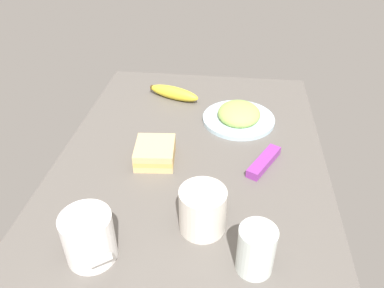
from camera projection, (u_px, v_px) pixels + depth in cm
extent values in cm
cube|color=#5B5651|center=(192.00, 157.00, 92.06)|extent=(90.00, 64.00, 2.00)
cylinder|color=silver|center=(238.00, 119.00, 103.60)|extent=(19.86, 19.86, 1.20)
ellipsoid|color=#99BF59|center=(239.00, 113.00, 102.53)|extent=(12.91, 11.62, 4.96)
cylinder|color=white|center=(89.00, 237.00, 64.12)|extent=(8.87, 8.87, 9.57)
cylinder|color=black|center=(85.00, 220.00, 61.64)|extent=(7.81, 7.81, 0.40)
cylinder|color=white|center=(100.00, 261.00, 59.56)|extent=(3.34, 3.92, 1.20)
cylinder|color=silver|center=(203.00, 210.00, 69.73)|extent=(8.89, 8.89, 9.06)
cylinder|color=brown|center=(203.00, 194.00, 67.39)|extent=(7.82, 7.82, 0.40)
cylinder|color=silver|center=(215.00, 188.00, 73.92)|extent=(2.40, 4.17, 1.20)
cube|color=#DBB77A|center=(155.00, 157.00, 89.03)|extent=(10.85, 9.94, 1.60)
cube|color=#D8B259|center=(155.00, 153.00, 88.22)|extent=(10.85, 9.94, 1.20)
cube|color=#DBB77A|center=(155.00, 148.00, 87.41)|extent=(10.85, 9.94, 1.60)
cylinder|color=silver|center=(256.00, 250.00, 62.22)|extent=(6.44, 6.44, 9.13)
cylinder|color=white|center=(255.00, 255.00, 62.98)|extent=(5.80, 5.80, 6.52)
ellipsoid|color=yellow|center=(174.00, 93.00, 113.46)|extent=(9.32, 16.62, 3.86)
cube|color=#4C3819|center=(152.00, 88.00, 116.36)|extent=(1.20, 1.20, 1.20)
cube|color=purple|center=(264.00, 162.00, 87.36)|extent=(12.55, 8.48, 2.00)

